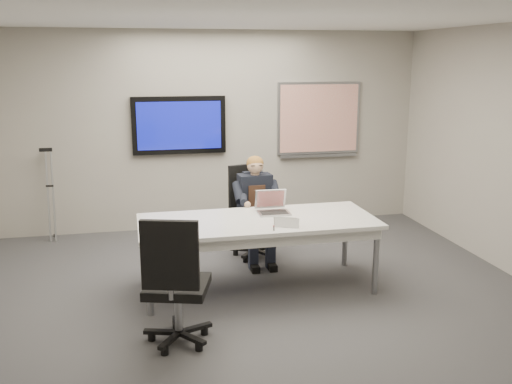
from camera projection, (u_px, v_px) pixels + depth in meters
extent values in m
cube|color=#333336|center=(261.00, 311.00, 5.58)|extent=(6.00, 6.00, 0.02)
cube|color=white|center=(261.00, 12.00, 4.94)|extent=(6.00, 6.00, 0.02)
cube|color=#9F9990|center=(214.00, 131.00, 8.11)|extent=(6.00, 0.02, 2.80)
cube|color=#9F9990|center=(419.00, 304.00, 2.41)|extent=(6.00, 0.02, 2.80)
cube|color=white|center=(258.00, 221.00, 5.98)|extent=(2.48, 1.04, 0.04)
cube|color=silver|center=(258.00, 229.00, 6.00)|extent=(2.38, 0.94, 0.10)
cylinder|color=gray|center=(149.00, 280.00, 5.41)|extent=(0.06, 0.06, 0.72)
cylinder|color=gray|center=(376.00, 261.00, 5.90)|extent=(0.06, 0.06, 0.72)
cylinder|color=gray|center=(146.00, 250.00, 6.23)|extent=(0.06, 0.06, 0.72)
cylinder|color=gray|center=(345.00, 236.00, 6.72)|extent=(0.06, 0.06, 0.72)
cube|color=black|center=(179.00, 125.00, 7.94)|extent=(1.30, 0.08, 0.80)
cube|color=navy|center=(179.00, 126.00, 7.89)|extent=(1.16, 0.01, 0.66)
cube|color=gray|center=(319.00, 118.00, 8.37)|extent=(1.25, 0.04, 1.05)
cube|color=white|center=(319.00, 118.00, 8.35)|extent=(1.18, 0.01, 0.98)
cube|color=gray|center=(319.00, 155.00, 8.47)|extent=(1.18, 0.05, 0.04)
cylinder|color=gray|center=(254.00, 233.00, 7.05)|extent=(0.06, 0.06, 0.39)
cube|color=black|center=(254.00, 218.00, 7.01)|extent=(0.61, 0.61, 0.08)
cube|color=black|center=(245.00, 186.00, 7.13)|extent=(0.45, 0.17, 0.56)
cylinder|color=gray|center=(178.00, 308.00, 4.91)|extent=(0.07, 0.07, 0.40)
cube|color=black|center=(178.00, 286.00, 4.86)|extent=(0.64, 0.64, 0.08)
cube|color=black|center=(170.00, 255.00, 4.54)|extent=(0.46, 0.19, 0.58)
cube|color=black|center=(255.00, 196.00, 6.91)|extent=(0.41, 0.26, 0.54)
cube|color=#3C2518|center=(257.00, 196.00, 6.79)|extent=(0.21, 0.04, 0.26)
sphere|color=tan|center=(255.00, 165.00, 6.80)|extent=(0.20, 0.20, 0.20)
ellipsoid|color=brown|center=(255.00, 163.00, 6.80)|extent=(0.21, 0.21, 0.17)
cube|color=#A7A7AA|center=(274.00, 213.00, 6.18)|extent=(0.35, 0.25, 0.02)
cube|color=black|center=(274.00, 212.00, 6.17)|extent=(0.29, 0.17, 0.00)
cube|color=#A7A7AA|center=(270.00, 199.00, 6.30)|extent=(0.34, 0.09, 0.23)
cube|color=#AC1216|center=(271.00, 199.00, 6.29)|extent=(0.30, 0.07, 0.19)
cylinder|color=black|center=(274.00, 228.00, 5.65)|extent=(0.05, 0.15, 0.01)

